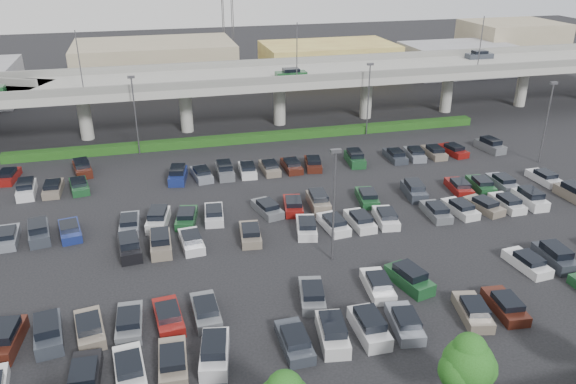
{
  "coord_description": "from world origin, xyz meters",
  "views": [
    {
      "loc": [
        -14.43,
        -48.42,
        25.67
      ],
      "look_at": [
        -1.24,
        2.69,
        2.0
      ],
      "focal_mm": 35.0,
      "sensor_mm": 36.0,
      "label": 1
    }
  ],
  "objects": [
    {
      "name": "ground",
      "position": [
        0.0,
        0.0,
        0.0
      ],
      "size": [
        280.0,
        280.0,
        0.0
      ],
      "primitive_type": "plane",
      "color": "black"
    },
    {
      "name": "overpass",
      "position": [
        -0.25,
        31.99,
        6.97
      ],
      "size": [
        150.0,
        13.0,
        15.8
      ],
      "color": "#9C9B94",
      "rests_on": "ground"
    },
    {
      "name": "hedge",
      "position": [
        0.0,
        25.0,
        0.55
      ],
      "size": [
        66.0,
        1.6,
        1.1
      ],
      "primitive_type": "cube",
      "color": "#164113",
      "rests_on": "ground"
    },
    {
      "name": "tree_row",
      "position": [
        0.7,
        -26.53,
        3.52
      ],
      "size": [
        65.07,
        3.66,
        5.94
      ],
      "color": "#332316",
      "rests_on": "ground"
    },
    {
      "name": "parked_cars",
      "position": [
        -1.04,
        -3.56,
        0.61
      ],
      "size": [
        62.94,
        41.67,
        1.67
      ],
      "color": "black",
      "rests_on": "ground"
    },
    {
      "name": "light_poles",
      "position": [
        -4.13,
        2.0,
        6.24
      ],
      "size": [
        66.9,
        48.38,
        10.3
      ],
      "color": "#4C4B50",
      "rests_on": "ground"
    },
    {
      "name": "distant_buildings",
      "position": [
        12.38,
        61.81,
        3.74
      ],
      "size": [
        138.0,
        24.0,
        9.0
      ],
      "color": "gray",
      "rests_on": "ground"
    }
  ]
}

